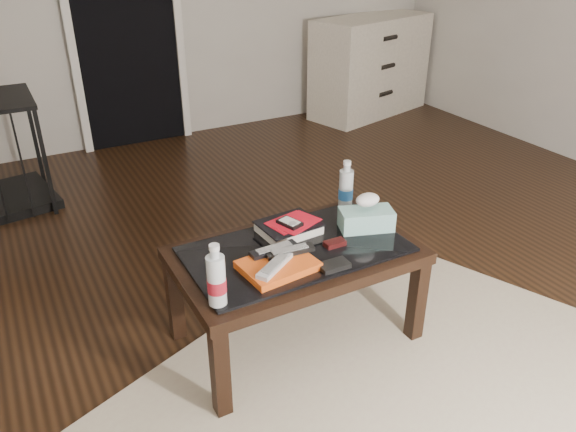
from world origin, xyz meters
The scene contains 17 objects.
ground centered at (0.00, 0.00, 0.00)m, with size 5.00×5.00×0.00m, color black.
doorway centered at (-0.40, 2.47, 1.02)m, with size 0.90×0.08×2.07m.
coffee_table centered at (-0.47, -0.38, 0.40)m, with size 1.00×0.60×0.46m.
rug centered at (-0.30, -0.78, 0.01)m, with size 2.00×1.50×0.01m, color #B7AD8E.
dresser centered at (1.80, 2.23, 0.45)m, with size 1.29×0.80×0.90m.
magazines centered at (-0.61, -0.48, 0.48)m, with size 0.28×0.21×0.03m, color #E75515.
remote_silver centered at (-0.64, -0.51, 0.50)m, with size 0.20×0.05×0.02m, color #B9B9BE.
remote_black_front centered at (-0.54, -0.45, 0.50)m, with size 0.20×0.05×0.02m, color black.
remote_black_back centered at (-0.59, -0.41, 0.50)m, with size 0.20×0.05×0.02m, color black.
textbook centered at (-0.43, -0.25, 0.48)m, with size 0.25×0.20×0.05m, color black.
dvd_mailers centered at (-0.42, -0.25, 0.51)m, with size 0.19×0.14×0.01m, color red.
ipod centered at (-0.44, -0.27, 0.52)m, with size 0.06×0.10×0.02m, color black.
flip_phone centered at (-0.32, -0.44, 0.47)m, with size 0.09×0.05×0.02m, color black.
wallet centered at (-0.41, -0.58, 0.47)m, with size 0.12×0.07×0.02m, color black.
water_bottle_left centered at (-0.90, -0.58, 0.58)m, with size 0.07×0.07×0.24m, color silver.
water_bottle_right centered at (-0.09, -0.17, 0.58)m, with size 0.07×0.07×0.24m, color #B5BDC1.
tissue_box centered at (-0.12, -0.38, 0.51)m, with size 0.23×0.12×0.09m, color teal.
Camera 1 is at (-1.45, -2.12, 1.66)m, focal length 35.00 mm.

